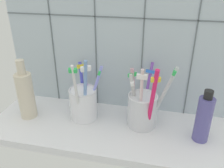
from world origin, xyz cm
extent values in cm
cube|color=silver|center=(0.00, 0.00, 1.00)|extent=(64.00, 22.00, 2.00)
cube|color=#B2C1CC|center=(0.00, 12.00, 22.50)|extent=(64.00, 2.00, 45.00)
cube|color=slate|center=(-19.20, 10.90, 22.50)|extent=(0.30, 0.20, 45.00)
cube|color=slate|center=(-6.40, 10.90, 22.50)|extent=(0.30, 0.20, 45.00)
cube|color=slate|center=(6.40, 10.90, 22.50)|extent=(0.30, 0.20, 45.00)
cube|color=slate|center=(19.20, 10.90, 22.50)|extent=(0.30, 0.20, 45.00)
cube|color=slate|center=(0.00, 10.90, 28.11)|extent=(64.00, 0.20, 0.30)
cylinder|color=white|center=(-7.96, 2.80, 6.24)|extent=(7.41, 7.41, 8.48)
torus|color=silver|center=(-7.96, 2.80, 10.48)|extent=(7.54, 7.54, 0.50)
cylinder|color=#969AF9|center=(-5.15, 3.58, 9.81)|extent=(5.33, 1.49, 15.04)
cube|color=green|center=(-3.48, 3.82, 15.60)|extent=(1.12, 1.99, 1.10)
cylinder|color=#4D53D2|center=(-9.43, 6.84, 9.19)|extent=(3.52, 5.13, 13.87)
cube|color=yellow|center=(-10.33, 8.36, 14.79)|extent=(2.19, 1.88, 1.29)
cylinder|color=#8D42D9|center=(-8.00, 5.35, 9.28)|extent=(1.53, 3.85, 13.95)
cube|color=white|center=(-8.20, 6.45, 14.87)|extent=(2.51, 1.27, 1.01)
cylinder|color=silver|center=(-7.90, -1.55, 11.33)|extent=(1.98, 6.58, 18.08)
cube|color=green|center=(-7.42, -3.90, 18.90)|extent=(2.05, 1.39, 1.22)
cylinder|color=#7498CD|center=(-6.26, 0.25, 11.38)|extent=(3.13, 3.40, 18.11)
cube|color=white|center=(-5.56, -0.54, 18.16)|extent=(2.52, 2.38, 1.30)
cylinder|color=silver|center=(7.96, 2.80, 6.33)|extent=(7.46, 7.46, 8.66)
torus|color=silver|center=(7.96, 2.80, 10.66)|extent=(7.59, 7.59, 0.50)
cylinder|color=#BDBBBA|center=(5.99, 2.64, 9.37)|extent=(3.63, 1.55, 14.11)
cube|color=white|center=(5.14, 2.48, 14.28)|extent=(1.43, 2.57, 0.98)
cylinder|color=purple|center=(8.57, 6.59, 9.88)|extent=(2.64, 6.55, 15.25)
cube|color=blue|center=(9.12, 8.43, 15.04)|extent=(2.65, 1.58, 1.03)
cylinder|color=#D49BAC|center=(5.34, 4.89, 9.51)|extent=(3.01, 2.99, 14.38)
cube|color=green|center=(4.74, 5.48, 14.97)|extent=(2.36, 2.38, 1.04)
cylinder|color=#E41D59|center=(10.35, -1.16, 11.47)|extent=(2.57, 5.69, 18.38)
cube|color=yellow|center=(10.82, -2.70, 18.00)|extent=(2.26, 1.49, 1.17)
cylinder|color=silver|center=(7.64, 0.68, 10.68)|extent=(0.85, 2.09, 16.63)
cube|color=white|center=(7.65, 0.21, 17.17)|extent=(2.53, 0.91, 1.23)
cylinder|color=silver|center=(12.55, 2.62, 10.81)|extent=(6.43, 1.64, 17.08)
cube|color=green|center=(14.81, 2.33, 18.00)|extent=(1.23, 2.29, 1.19)
cylinder|color=beige|center=(-23.23, -0.45, 8.37)|extent=(4.42, 4.42, 12.75)
cylinder|color=beige|center=(-23.23, -0.45, 16.71)|extent=(2.15, 2.15, 3.92)
cylinder|color=#565197|center=(22.47, 0.36, 7.66)|extent=(3.66, 3.66, 11.33)
cylinder|color=black|center=(22.47, 0.36, 14.33)|extent=(2.01, 2.01, 2.00)
camera|label=1|loc=(11.73, -48.82, 39.22)|focal=37.59mm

